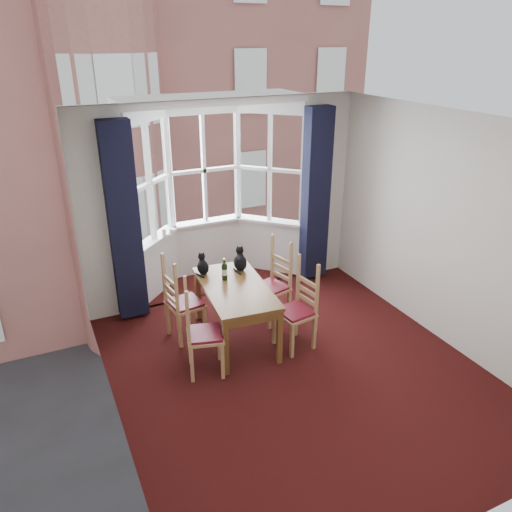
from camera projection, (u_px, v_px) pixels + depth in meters
floor at (298, 372)px, 5.72m from camera, size 4.50×4.50×0.00m
ceiling at (308, 124)px, 4.59m from camera, size 4.50×4.50×0.00m
wall_left at (105, 302)px, 4.38m from camera, size 0.00×4.50×4.50m
wall_right at (449, 232)px, 5.93m from camera, size 0.00×4.50×4.50m
wall_near at (473, 390)px, 3.29m from camera, size 4.00×0.00×4.00m
wall_back_pier_left at (103, 218)px, 6.38m from camera, size 0.70×0.12×2.80m
wall_back_pier_right at (323, 188)px, 7.66m from camera, size 0.70×0.12×2.80m
bay_window at (210, 192)px, 7.44m from camera, size 2.76×0.94×2.80m
curtain_left at (124, 224)px, 6.34m from camera, size 0.38×0.22×2.60m
curtain_right at (316, 196)px, 7.44m from camera, size 0.38×0.22×2.60m
dining_table at (235, 293)px, 6.10m from camera, size 0.88×1.46×0.75m
chair_left_near at (197, 336)px, 5.56m from camera, size 0.49×0.51×0.92m
chair_left_far at (179, 306)px, 6.18m from camera, size 0.45×0.47×0.92m
chair_right_near at (301, 311)px, 6.07m from camera, size 0.46×0.48×0.92m
chair_right_far at (276, 286)px, 6.67m from camera, size 0.49×0.51×0.92m
cat_left at (203, 266)px, 6.34m from camera, size 0.17×0.22×0.28m
cat_right at (240, 261)px, 6.45m from camera, size 0.23×0.27×0.32m
wine_bottle at (224, 270)px, 6.18m from camera, size 0.07×0.07×0.28m
candle_tall at (164, 233)px, 7.20m from camera, size 0.06×0.06×0.12m
candle_short at (171, 232)px, 7.27m from camera, size 0.06×0.06×0.10m
street at (68, 184)px, 34.86m from camera, size 80.00×80.00×0.00m
tenement_building at (93, 99)px, 16.68m from camera, size 18.40×7.80×15.20m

